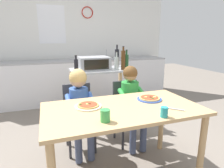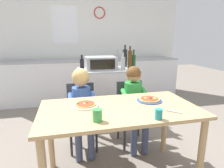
{
  "view_description": "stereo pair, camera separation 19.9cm",
  "coord_description": "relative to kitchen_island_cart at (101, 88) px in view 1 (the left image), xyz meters",
  "views": [
    {
      "loc": [
        -0.64,
        -1.53,
        1.38
      ],
      "look_at": [
        0.0,
        0.3,
        0.91
      ],
      "focal_mm": 30.58,
      "sensor_mm": 36.0,
      "label": 1
    },
    {
      "loc": [
        -0.45,
        -1.59,
        1.38
      ],
      "look_at": [
        0.0,
        0.3,
        0.91
      ],
      "focal_mm": 30.58,
      "sensor_mm": 36.0,
      "label": 2
    }
  ],
  "objects": [
    {
      "name": "bottle_clear_vinegar",
      "position": [
        -0.42,
        -0.22,
        0.41
      ],
      "size": [
        0.06,
        0.06,
        0.25
      ],
      "color": "black",
      "rests_on": "kitchen_island_cart"
    },
    {
      "name": "drinking_cup_teal",
      "position": [
        0.05,
        -1.65,
        0.21
      ],
      "size": [
        0.06,
        0.06,
        0.08
      ],
      "primitive_type": "cylinder",
      "color": "teal",
      "rests_on": "dining_table"
    },
    {
      "name": "bottle_tall_green_wine",
      "position": [
        0.34,
        0.17,
        0.46
      ],
      "size": [
        0.07,
        0.07,
        0.37
      ],
      "color": "black",
      "rests_on": "kitchen_island_cart"
    },
    {
      "name": "bottle_squat_spirits",
      "position": [
        0.31,
        -0.17,
        0.46
      ],
      "size": [
        0.07,
        0.07,
        0.36
      ],
      "color": "#4C2D14",
      "rests_on": "kitchen_island_cart"
    },
    {
      "name": "dining_chair_left",
      "position": [
        -0.47,
        -0.64,
        -0.11
      ],
      "size": [
        0.36,
        0.36,
        0.81
      ],
      "color": "#333338",
      "rests_on": "ground"
    },
    {
      "name": "bottle_brown_beer",
      "position": [
        0.39,
        -0.12,
        0.42
      ],
      "size": [
        0.07,
        0.07,
        0.3
      ],
      "color": "#1E4723",
      "rests_on": "kitchen_island_cart"
    },
    {
      "name": "child_in_green_shirt",
      "position": [
        0.17,
        -0.8,
        0.06
      ],
      "size": [
        0.32,
        0.42,
        1.02
      ],
      "color": "#424C6B",
      "rests_on": "ground"
    },
    {
      "name": "drinking_cup_green",
      "position": [
        -0.42,
        -1.57,
        0.21
      ],
      "size": [
        0.08,
        0.08,
        0.1
      ],
      "primitive_type": "cylinder",
      "color": "green",
      "rests_on": "dining_table"
    },
    {
      "name": "kitchen_island_cart",
      "position": [
        0.0,
        0.0,
        0.0
      ],
      "size": [
        0.94,
        0.56,
        0.9
      ],
      "color": "#B7BABF",
      "rests_on": "ground"
    },
    {
      "name": "dining_table",
      "position": [
        -0.17,
        -1.33,
        0.06
      ],
      "size": [
        1.44,
        0.77,
        0.76
      ],
      "color": "tan",
      "rests_on": "ground"
    },
    {
      "name": "toaster_oven",
      "position": [
        -0.11,
        0.03,
        0.4
      ],
      "size": [
        0.47,
        0.38,
        0.19
      ],
      "color": "#999BA0",
      "rests_on": "kitchen_island_cart"
    },
    {
      "name": "serving_spoon",
      "position": [
        0.25,
        -1.55,
        0.17
      ],
      "size": [
        0.11,
        0.11,
        0.01
      ],
      "primitive_type": "cylinder",
      "rotation": [
        0.0,
        1.57,
        2.37
      ],
      "color": "#B7BABF",
      "rests_on": "dining_table"
    },
    {
      "name": "kitchen_counter",
      "position": [
        -0.17,
        1.29,
        -0.14
      ],
      "size": [
        4.09,
        0.6,
        1.11
      ],
      "color": "silver",
      "rests_on": "ground"
    },
    {
      "name": "dining_chair_right",
      "position": [
        0.17,
        -0.68,
        -0.11
      ],
      "size": [
        0.36,
        0.36,
        0.81
      ],
      "color": "#333338",
      "rests_on": "ground"
    },
    {
      "name": "pizza_plate_cream",
      "position": [
        -0.47,
        -1.22,
        0.18
      ],
      "size": [
        0.25,
        0.25,
        0.03
      ],
      "color": "beige",
      "rests_on": "dining_table"
    },
    {
      "name": "ground_plane",
      "position": [
        -0.17,
        -0.14,
        -0.59
      ],
      "size": [
        11.89,
        11.89,
        0.0
      ],
      "primitive_type": "plane",
      "color": "slate"
    },
    {
      "name": "child_in_blue_striped_shirt",
      "position": [
        -0.47,
        -0.76,
        0.08
      ],
      "size": [
        0.32,
        0.42,
        1.01
      ],
      "color": "#424C6B",
      "rests_on": "ground"
    },
    {
      "name": "pizza_plate_blue_rimmed",
      "position": [
        0.17,
        -1.22,
        0.18
      ],
      "size": [
        0.25,
        0.25,
        0.03
      ],
      "color": "#3356B7",
      "rests_on": "dining_table"
    },
    {
      "name": "bottle_slim_sauce",
      "position": [
        0.21,
        -0.14,
        0.41
      ],
      "size": [
        0.07,
        0.07,
        0.28
      ],
      "color": "#ADB7B2",
      "rests_on": "kitchen_island_cart"
    },
    {
      "name": "back_wall_tiled",
      "position": [
        -0.18,
        1.7,
        0.76
      ],
      "size": [
        4.54,
        0.14,
        2.7
      ],
      "color": "white",
      "rests_on": "ground"
    }
  ]
}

